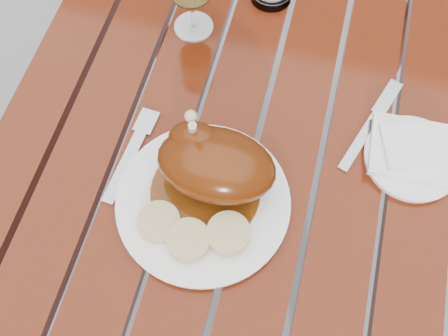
{
  "coord_description": "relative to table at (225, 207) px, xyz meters",
  "views": [
    {
      "loc": [
        0.11,
        -0.43,
        1.53
      ],
      "look_at": [
        0.02,
        -0.08,
        0.78
      ],
      "focal_mm": 40.0,
      "sensor_mm": 36.0,
      "label": 1
    }
  ],
  "objects": [
    {
      "name": "ground",
      "position": [
        0.0,
        0.0,
        -0.38
      ],
      "size": [
        60.0,
        60.0,
        0.0
      ],
      "primitive_type": "plane",
      "color": "slate",
      "rests_on": "ground"
    },
    {
      "name": "table",
      "position": [
        0.0,
        0.0,
        0.0
      ],
      "size": [
        0.8,
        1.2,
        0.75
      ],
      "primitive_type": "cube",
      "color": "#68250C",
      "rests_on": "ground"
    },
    {
      "name": "dinner_plate",
      "position": [
        -0.0,
        -0.14,
        0.38
      ],
      "size": [
        0.31,
        0.31,
        0.02
      ],
      "primitive_type": "cylinder",
      "rotation": [
        0.0,
        0.0,
        0.08
      ],
      "color": "white",
      "rests_on": "table"
    },
    {
      "name": "roast_duck",
      "position": [
        0.0,
        -0.1,
        0.45
      ],
      "size": [
        0.2,
        0.18,
        0.14
      ],
      "color": "#5C2B0A",
      "rests_on": "dinner_plate"
    },
    {
      "name": "bread_dumplings",
      "position": [
        -0.0,
        -0.2,
        0.41
      ],
      "size": [
        0.18,
        0.09,
        0.02
      ],
      "color": "beige",
      "rests_on": "dinner_plate"
    },
    {
      "name": "side_plate",
      "position": [
        0.33,
        0.02,
        0.38
      ],
      "size": [
        0.21,
        0.21,
        0.01
      ],
      "primitive_type": "cylinder",
      "rotation": [
        0.0,
        0.0,
        0.35
      ],
      "color": "white",
      "rests_on": "table"
    },
    {
      "name": "napkin",
      "position": [
        0.32,
        0.03,
        0.39
      ],
      "size": [
        0.13,
        0.13,
        0.01
      ],
      "primitive_type": "cube",
      "rotation": [
        0.0,
        0.0,
        0.04
      ],
      "color": "white",
      "rests_on": "side_plate"
    },
    {
      "name": "fork",
      "position": [
        -0.15,
        -0.1,
        0.38
      ],
      "size": [
        0.04,
        0.18,
        0.01
      ],
      "primitive_type": "cube",
      "rotation": [
        0.0,
        0.0,
        -0.09
      ],
      "color": "gray",
      "rests_on": "table"
    },
    {
      "name": "knife",
      "position": [
        0.24,
        0.06,
        0.38
      ],
      "size": [
        0.08,
        0.18,
        0.01
      ],
      "primitive_type": "cube",
      "rotation": [
        0.0,
        0.0,
        -0.34
      ],
      "color": "gray",
      "rests_on": "table"
    }
  ]
}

